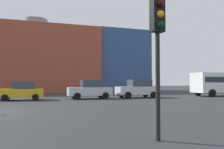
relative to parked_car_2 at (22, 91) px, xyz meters
The scene contains 6 objects.
building_backdrop 21.22m from the parked_car_2, 87.65° to the left, with size 39.97×12.96×12.90m.
parked_car_2 is the anchor object (origin of this frame).
parked_car_3 6.23m from the parked_car_2, ahead, with size 4.20×2.06×1.82m.
parked_car_4 11.30m from the parked_car_2, ahead, with size 4.36×2.13×1.89m.
white_bus 21.99m from the parked_car_2, ahead, with size 6.80×2.62×2.72m.
traffic_light_near_right 17.11m from the parked_car_2, 74.87° to the right, with size 0.38×0.37×3.80m.
Camera 1 is at (2.44, -13.34, 1.53)m, focal length 36.41 mm.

